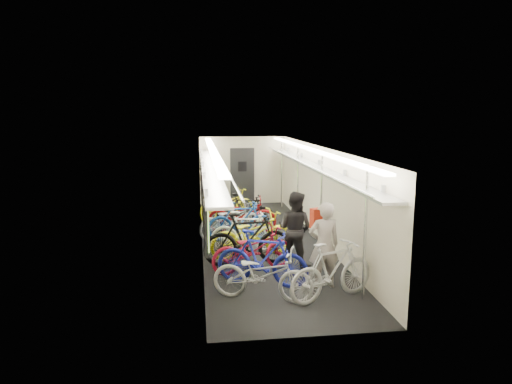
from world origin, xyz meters
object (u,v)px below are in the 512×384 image
object	(u,v)px
bicycle_1	(262,258)
bicycle_0	(263,274)
backpack	(317,218)
passenger_near	(324,245)
passenger_mid	(295,229)

from	to	relation	value
bicycle_1	bicycle_0	bearing A→B (deg)	-163.23
bicycle_1	backpack	world-z (taller)	backpack
passenger_near	backpack	distance (m)	0.52
bicycle_1	passenger_mid	bearing A→B (deg)	-14.99
passenger_mid	backpack	xyz separation A→B (m)	(0.20, -1.05, 0.47)
passenger_mid	passenger_near	bearing A→B (deg)	140.84
passenger_mid	backpack	distance (m)	1.17
bicycle_0	passenger_mid	size ratio (longest dim) A/B	1.11
passenger_near	backpack	size ratio (longest dim) A/B	4.29
passenger_near	bicycle_0	bearing A→B (deg)	17.83
backpack	passenger_mid	bearing A→B (deg)	80.26
passenger_near	passenger_mid	bearing A→B (deg)	-80.55
bicycle_0	backpack	size ratio (longest dim) A/B	4.70
passenger_mid	backpack	world-z (taller)	passenger_mid
bicycle_0	passenger_near	size ratio (longest dim) A/B	1.10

